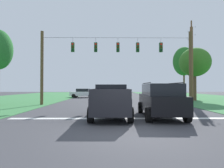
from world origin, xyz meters
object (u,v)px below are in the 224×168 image
object	(u,v)px
suv_black	(160,99)
utility_pole_mid_right	(192,63)
pickup_truck	(111,101)
distant_car_crossing_white	(83,93)
overhead_signal_span	(117,63)
tree_roadside_far_right	(184,61)
tree_roadside_right	(195,62)

from	to	relation	value
suv_black	utility_pole_mid_right	size ratio (longest dim) A/B	0.51
pickup_truck	distant_car_crossing_white	distance (m)	20.41
overhead_signal_span	pickup_truck	size ratio (longest dim) A/B	2.83
suv_black	overhead_signal_span	bearing A→B (deg)	107.67
overhead_signal_span	suv_black	distance (m)	8.40
utility_pole_mid_right	tree_roadside_far_right	size ratio (longest dim) A/B	1.11
pickup_truck	suv_black	world-z (taller)	suv_black
distant_car_crossing_white	utility_pole_mid_right	world-z (taller)	utility_pole_mid_right
utility_pole_mid_right	distant_car_crossing_white	bearing A→B (deg)	144.43
pickup_truck	tree_roadside_right	bearing A→B (deg)	48.30
suv_black	utility_pole_mid_right	distance (m)	12.42
pickup_truck	tree_roadside_right	size ratio (longest dim) A/B	0.78
utility_pole_mid_right	tree_roadside_right	size ratio (longest dim) A/B	1.37
tree_roadside_right	tree_roadside_far_right	distance (m)	7.08
utility_pole_mid_right	tree_roadside_right	bearing A→B (deg)	58.60
overhead_signal_span	utility_pole_mid_right	xyz separation A→B (m)	(8.83, 2.56, 0.42)
overhead_signal_span	distant_car_crossing_white	world-z (taller)	overhead_signal_span
distant_car_crossing_white	tree_roadside_right	world-z (taller)	tree_roadside_right
utility_pole_mid_right	tree_roadside_right	world-z (taller)	utility_pole_mid_right
tree_roadside_right	tree_roadside_far_right	world-z (taller)	tree_roadside_far_right
suv_black	pickup_truck	bearing A→B (deg)	174.78
utility_pole_mid_right	tree_roadside_right	distance (m)	3.21
distant_car_crossing_white	utility_pole_mid_right	distance (m)	17.84
pickup_truck	tree_roadside_far_right	xyz separation A→B (m)	(12.47, 19.28, 5.20)
pickup_truck	overhead_signal_span	bearing A→B (deg)	85.35
overhead_signal_span	pickup_truck	xyz separation A→B (m)	(-0.58, -7.15, -3.25)
distant_car_crossing_white	tree_roadside_far_right	bearing A→B (deg)	-1.88
suv_black	tree_roadside_far_right	size ratio (longest dim) A/B	0.57
distant_car_crossing_white	tree_roadside_right	xyz separation A→B (m)	(15.83, -7.42, 4.25)
distant_car_crossing_white	tree_roadside_far_right	distance (m)	18.06
utility_pole_mid_right	suv_black	bearing A→B (deg)	-122.96
suv_black	tree_roadside_right	xyz separation A→B (m)	(8.13, 12.69, 3.98)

